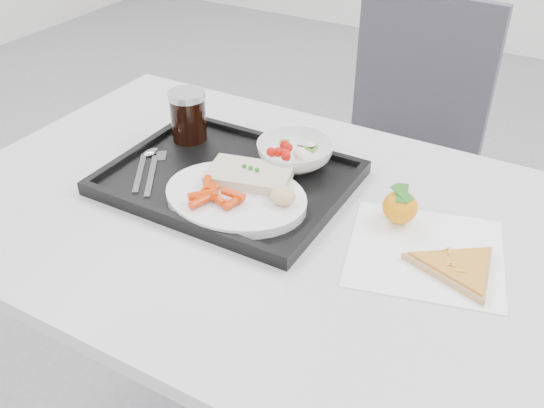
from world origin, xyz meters
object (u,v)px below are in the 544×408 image
at_px(salad_bowl, 295,153).
at_px(tangerine, 400,207).
at_px(tray, 229,180).
at_px(pizza_slice, 459,268).
at_px(chair, 403,137).
at_px(dinner_plate, 236,197).
at_px(cola_glass, 188,115).
at_px(table, 262,239).

distance_m(salad_bowl, tangerine, 0.26).
height_order(salad_bowl, tangerine, tangerine).
bearing_deg(tray, pizza_slice, -5.14).
bearing_deg(chair, salad_bowl, -92.70).
relative_size(chair, salad_bowl, 6.11).
distance_m(tangerine, pizza_slice, 0.15).
bearing_deg(tray, dinner_plate, -47.97).
bearing_deg(chair, cola_glass, -112.85).
bearing_deg(table, dinner_plate, -157.96).
relative_size(dinner_plate, cola_glass, 2.50).
bearing_deg(tray, chair, 81.01).
xyz_separation_m(tray, cola_glass, (-0.16, 0.09, 0.06)).
distance_m(table, pizza_slice, 0.37).
bearing_deg(pizza_slice, tray, 174.86).
bearing_deg(tangerine, pizza_slice, -31.59).
bearing_deg(table, pizza_slice, 0.70).
height_order(chair, tangerine, chair).
relative_size(salad_bowl, tangerine, 2.13).
bearing_deg(salad_bowl, tangerine, -16.14).
distance_m(chair, dinner_plate, 0.85).
height_order(cola_glass, pizza_slice, cola_glass).
height_order(tray, tangerine, tangerine).
distance_m(tray, pizza_slice, 0.46).
height_order(table, pizza_slice, pizza_slice).
relative_size(dinner_plate, salad_bowl, 1.78).
bearing_deg(pizza_slice, table, -179.30).
distance_m(salad_bowl, pizza_slice, 0.40).
relative_size(chair, tangerine, 13.03).
bearing_deg(tangerine, cola_glass, 173.86).
bearing_deg(table, salad_bowl, 95.38).
bearing_deg(chair, tangerine, -73.09).
xyz_separation_m(chair, pizza_slice, (0.34, -0.79, 0.22)).
relative_size(table, cola_glass, 11.11).
bearing_deg(tray, salad_bowl, 51.08).
xyz_separation_m(dinner_plate, cola_glass, (-0.22, 0.15, 0.05)).
bearing_deg(cola_glass, tray, -29.89).
distance_m(tray, dinner_plate, 0.09).
distance_m(tray, salad_bowl, 0.14).
distance_m(tray, cola_glass, 0.19).
bearing_deg(chair, tray, -98.99).
bearing_deg(chair, dinner_plate, -94.25).
bearing_deg(dinner_plate, pizza_slice, 3.18).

